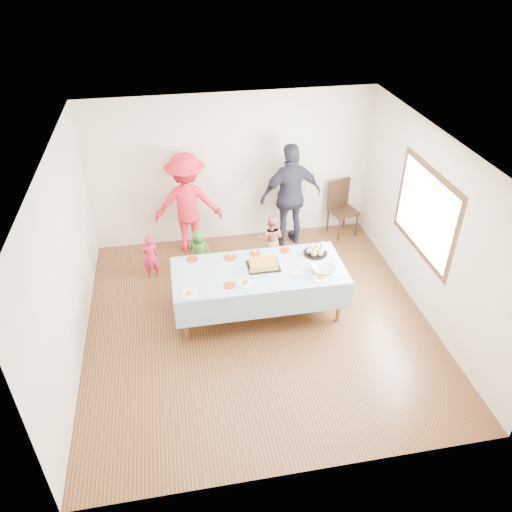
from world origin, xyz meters
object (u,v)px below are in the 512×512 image
(birthday_cake, at_px, (263,264))
(dining_chair, at_px, (341,205))
(party_table, at_px, (259,273))
(adult_left, at_px, (188,204))

(birthday_cake, xyz_separation_m, dining_chair, (1.87, 1.99, -0.24))
(party_table, bearing_deg, adult_left, 114.19)
(party_table, relative_size, dining_chair, 2.40)
(dining_chair, distance_m, adult_left, 2.85)
(birthday_cake, bearing_deg, adult_left, 116.85)
(party_table, distance_m, birthday_cake, 0.14)
(party_table, xyz_separation_m, adult_left, (-0.88, 1.97, 0.19))
(party_table, relative_size, birthday_cake, 5.36)
(birthday_cake, relative_size, dining_chair, 0.45)
(dining_chair, bearing_deg, birthday_cake, -149.26)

